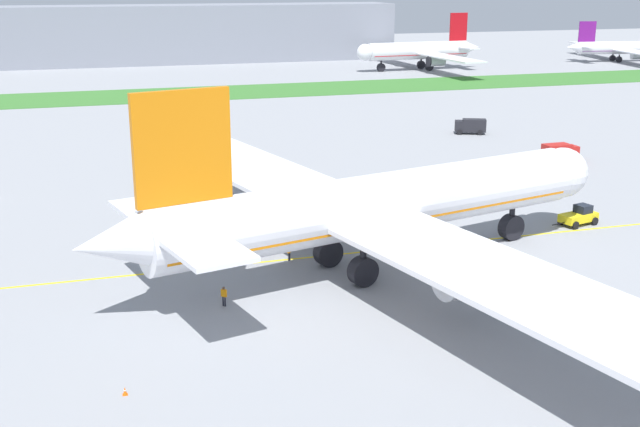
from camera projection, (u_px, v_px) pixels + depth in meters
name	position (u px, v px, depth m)	size (l,w,h in m)	color
ground_plane	(417.00, 260.00, 80.16)	(600.00, 600.00, 0.00)	gray
apron_taxi_line	(402.00, 248.00, 83.62)	(280.00, 0.36, 0.01)	yellow
grass_median_strip	(211.00, 93.00, 193.16)	(320.00, 24.00, 0.10)	#38722D
airliner_foreground	(371.00, 207.00, 75.66)	(54.62, 87.59, 18.50)	white
pushback_tug	(579.00, 216.00, 91.18)	(6.29, 3.31, 2.24)	yellow
ground_crew_wingwalker_port	(224.00, 294.00, 68.66)	(0.51, 0.51, 1.76)	black
ground_crew_marshaller_front	(289.00, 251.00, 79.65)	(0.47, 0.50, 1.69)	black
ground_crew_wingwalker_starboard	(464.00, 251.00, 79.40)	(0.55, 0.43, 1.71)	black
traffic_cone_near_nose	(125.00, 391.00, 54.31)	(0.36, 0.36, 0.58)	#F2590C
service_truck_baggage_loader	(560.00, 151.00, 122.44)	(5.44, 2.78, 2.61)	#B21E19
service_truck_fuel_bowser	(470.00, 126.00, 143.21)	(5.75, 4.02, 2.65)	black
parked_airliner_far_right	(420.00, 51.00, 238.72)	(40.18, 61.61, 16.34)	white
parked_airliner_far_outer	(622.00, 48.00, 262.22)	(38.29, 60.93, 12.92)	white
terminal_building	(182.00, 34.00, 259.58)	(138.10, 20.00, 18.00)	gray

